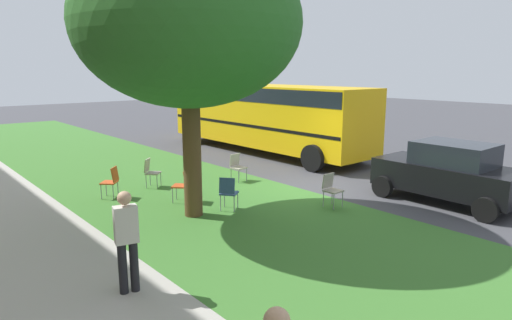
{
  "coord_description": "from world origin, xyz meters",
  "views": [
    {
      "loc": [
        -8.82,
        9.62,
        3.53
      ],
      "look_at": [
        0.53,
        1.59,
        1.0
      ],
      "focal_mm": 30.98,
      "sensor_mm": 36.0,
      "label": 1
    }
  ],
  "objects_px": {
    "chair_0": "(237,165)",
    "parked_car": "(449,172)",
    "street_tree": "(188,24)",
    "chair_1": "(228,191)",
    "chair_3": "(331,187)",
    "pedestrian_1": "(127,238)",
    "chair_4": "(151,170)",
    "chair_2": "(183,183)",
    "school_bus": "(264,111)",
    "chair_5": "(111,180)"
  },
  "relations": [
    {
      "from": "chair_1",
      "to": "chair_3",
      "type": "distance_m",
      "value": 2.68
    },
    {
      "from": "street_tree",
      "to": "chair_4",
      "type": "height_order",
      "value": "street_tree"
    },
    {
      "from": "street_tree",
      "to": "parked_car",
      "type": "bearing_deg",
      "value": -121.48
    },
    {
      "from": "street_tree",
      "to": "school_bus",
      "type": "distance_m",
      "value": 9.25
    },
    {
      "from": "chair_1",
      "to": "chair_3",
      "type": "xyz_separation_m",
      "value": [
        -1.48,
        -2.24,
        0.0
      ]
    },
    {
      "from": "street_tree",
      "to": "chair_1",
      "type": "height_order",
      "value": "street_tree"
    },
    {
      "from": "pedestrian_1",
      "to": "street_tree",
      "type": "bearing_deg",
      "value": -48.08
    },
    {
      "from": "chair_3",
      "to": "parked_car",
      "type": "bearing_deg",
      "value": -123.87
    },
    {
      "from": "chair_0",
      "to": "chair_5",
      "type": "height_order",
      "value": "same"
    },
    {
      "from": "chair_3",
      "to": "pedestrian_1",
      "type": "xyz_separation_m",
      "value": [
        -0.85,
        6.0,
        0.41
      ]
    },
    {
      "from": "chair_1",
      "to": "chair_5",
      "type": "distance_m",
      "value": 3.52
    },
    {
      "from": "pedestrian_1",
      "to": "chair_1",
      "type": "bearing_deg",
      "value": -58.25
    },
    {
      "from": "street_tree",
      "to": "chair_4",
      "type": "bearing_deg",
      "value": -8.62
    },
    {
      "from": "parked_car",
      "to": "chair_1",
      "type": "bearing_deg",
      "value": 56.34
    },
    {
      "from": "parked_car",
      "to": "pedestrian_1",
      "type": "xyz_separation_m",
      "value": [
        0.95,
        8.68,
        0.09
      ]
    },
    {
      "from": "chair_0",
      "to": "pedestrian_1",
      "type": "distance_m",
      "value": 7.44
    },
    {
      "from": "chair_2",
      "to": "school_bus",
      "type": "height_order",
      "value": "school_bus"
    },
    {
      "from": "chair_4",
      "to": "pedestrian_1",
      "type": "bearing_deg",
      "value": 149.48
    },
    {
      "from": "chair_2",
      "to": "chair_3",
      "type": "relative_size",
      "value": 1.0
    },
    {
      "from": "chair_5",
      "to": "parked_car",
      "type": "relative_size",
      "value": 0.24
    },
    {
      "from": "street_tree",
      "to": "chair_3",
      "type": "bearing_deg",
      "value": -119.31
    },
    {
      "from": "pedestrian_1",
      "to": "chair_0",
      "type": "bearing_deg",
      "value": -51.78
    },
    {
      "from": "school_bus",
      "to": "pedestrian_1",
      "type": "xyz_separation_m",
      "value": [
        -7.9,
        9.94,
        -0.83
      ]
    },
    {
      "from": "chair_3",
      "to": "school_bus",
      "type": "height_order",
      "value": "school_bus"
    },
    {
      "from": "street_tree",
      "to": "chair_3",
      "type": "xyz_separation_m",
      "value": [
        -1.75,
        -3.11,
        -4.02
      ]
    },
    {
      "from": "street_tree",
      "to": "chair_1",
      "type": "bearing_deg",
      "value": -107.16
    },
    {
      "from": "chair_0",
      "to": "chair_1",
      "type": "height_order",
      "value": "same"
    },
    {
      "from": "pedestrian_1",
      "to": "chair_4",
      "type": "bearing_deg",
      "value": -30.52
    },
    {
      "from": "chair_3",
      "to": "chair_4",
      "type": "relative_size",
      "value": 1.0
    },
    {
      "from": "chair_1",
      "to": "chair_4",
      "type": "relative_size",
      "value": 1.0
    },
    {
      "from": "street_tree",
      "to": "chair_3",
      "type": "height_order",
      "value": "street_tree"
    },
    {
      "from": "street_tree",
      "to": "school_bus",
      "type": "bearing_deg",
      "value": -53.05
    },
    {
      "from": "chair_0",
      "to": "parked_car",
      "type": "relative_size",
      "value": 0.24
    },
    {
      "from": "chair_2",
      "to": "chair_5",
      "type": "bearing_deg",
      "value": 39.01
    },
    {
      "from": "chair_2",
      "to": "chair_5",
      "type": "height_order",
      "value": "same"
    },
    {
      "from": "school_bus",
      "to": "chair_0",
      "type": "bearing_deg",
      "value": 128.82
    },
    {
      "from": "parked_car",
      "to": "school_bus",
      "type": "distance_m",
      "value": 8.99
    },
    {
      "from": "chair_0",
      "to": "chair_1",
      "type": "bearing_deg",
      "value": 137.55
    },
    {
      "from": "street_tree",
      "to": "chair_0",
      "type": "distance_m",
      "value": 5.37
    },
    {
      "from": "street_tree",
      "to": "pedestrian_1",
      "type": "bearing_deg",
      "value": 131.92
    },
    {
      "from": "chair_0",
      "to": "chair_4",
      "type": "relative_size",
      "value": 1.0
    },
    {
      "from": "chair_2",
      "to": "chair_4",
      "type": "xyz_separation_m",
      "value": [
        1.95,
        -0.07,
        0.0
      ]
    },
    {
      "from": "chair_4",
      "to": "pedestrian_1",
      "type": "relative_size",
      "value": 0.52
    },
    {
      "from": "chair_4",
      "to": "parked_car",
      "type": "distance_m",
      "value": 8.52
    },
    {
      "from": "chair_3",
      "to": "chair_5",
      "type": "height_order",
      "value": "same"
    },
    {
      "from": "street_tree",
      "to": "chair_3",
      "type": "distance_m",
      "value": 5.38
    },
    {
      "from": "chair_0",
      "to": "chair_2",
      "type": "height_order",
      "value": "same"
    },
    {
      "from": "chair_1",
      "to": "chair_4",
      "type": "distance_m",
      "value": 3.4
    },
    {
      "from": "chair_4",
      "to": "school_bus",
      "type": "distance_m",
      "value": 7.05
    },
    {
      "from": "school_bus",
      "to": "chair_4",
      "type": "bearing_deg",
      "value": 108.46
    }
  ]
}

